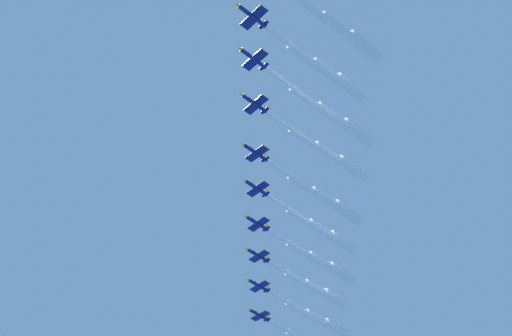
{
  "coord_description": "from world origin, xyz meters",
  "views": [
    {
      "loc": [
        139.03,
        49.73,
        -12.45
      ],
      "look_at": [
        0.0,
        0.0,
        162.48
      ],
      "focal_mm": 53.19,
      "sensor_mm": 36.0,
      "label": 1
    }
  ],
  "objects_px": {
    "jet_port_mid": "(328,153)",
    "jet_port_outer": "(320,229)",
    "jet_starboard_inner": "(332,115)",
    "jet_trail_port": "(315,288)",
    "jet_port_inner": "(325,70)",
    "jet_trail_starboard": "(316,318)",
    "jet_lead": "(336,26)",
    "jet_starboard_outer": "(320,261)",
    "jet_starboard_mid": "(324,198)"
  },
  "relations": [
    {
      "from": "jet_starboard_inner",
      "to": "jet_trail_port",
      "type": "distance_m",
      "value": 72.16
    },
    {
      "from": "jet_lead",
      "to": "jet_trail_starboard",
      "type": "bearing_deg",
      "value": -160.74
    },
    {
      "from": "jet_starboard_inner",
      "to": "jet_port_mid",
      "type": "xyz_separation_m",
      "value": [
        -13.2,
        -4.99,
        0.06
      ]
    },
    {
      "from": "jet_starboard_mid",
      "to": "jet_starboard_outer",
      "type": "xyz_separation_m",
      "value": [
        -27.97,
        -9.6,
        0.94
      ]
    },
    {
      "from": "jet_port_inner",
      "to": "jet_starboard_inner",
      "type": "xyz_separation_m",
      "value": [
        -17.8,
        -2.92,
        3.7
      ]
    },
    {
      "from": "jet_port_mid",
      "to": "jet_port_outer",
      "type": "height_order",
      "value": "jet_port_mid"
    },
    {
      "from": "jet_trail_port",
      "to": "jet_trail_starboard",
      "type": "bearing_deg",
      "value": -164.5
    },
    {
      "from": "jet_port_mid",
      "to": "jet_starboard_outer",
      "type": "xyz_separation_m",
      "value": [
        -41.7,
        -15.07,
        -2.84
      ]
    },
    {
      "from": "jet_starboard_outer",
      "to": "jet_trail_port",
      "type": "relative_size",
      "value": 1.06
    },
    {
      "from": "jet_lead",
      "to": "jet_starboard_mid",
      "type": "bearing_deg",
      "value": -160.58
    },
    {
      "from": "jet_port_mid",
      "to": "jet_starboard_mid",
      "type": "relative_size",
      "value": 1.01
    },
    {
      "from": "jet_port_outer",
      "to": "jet_port_mid",
      "type": "bearing_deg",
      "value": 21.21
    },
    {
      "from": "jet_port_mid",
      "to": "jet_trail_port",
      "type": "bearing_deg",
      "value": -159.22
    },
    {
      "from": "jet_lead",
      "to": "jet_port_mid",
      "type": "relative_size",
      "value": 1.0
    },
    {
      "from": "jet_starboard_mid",
      "to": "jet_trail_starboard",
      "type": "distance_m",
      "value": 59.37
    },
    {
      "from": "jet_lead",
      "to": "jet_starboard_mid",
      "type": "xyz_separation_m",
      "value": [
        -56.24,
        -19.83,
        -0.63
      ]
    },
    {
      "from": "jet_port_outer",
      "to": "jet_starboard_outer",
      "type": "distance_m",
      "value": 14.87
    },
    {
      "from": "jet_starboard_outer",
      "to": "jet_lead",
      "type": "bearing_deg",
      "value": 19.26
    },
    {
      "from": "jet_lead",
      "to": "jet_port_outer",
      "type": "xyz_separation_m",
      "value": [
        -70.01,
        -25.03,
        0.51
      ]
    },
    {
      "from": "jet_trail_starboard",
      "to": "jet_starboard_mid",
      "type": "bearing_deg",
      "value": 19.11
    },
    {
      "from": "jet_port_outer",
      "to": "jet_port_inner",
      "type": "bearing_deg",
      "value": 17.62
    },
    {
      "from": "jet_port_inner",
      "to": "jet_trail_starboard",
      "type": "height_order",
      "value": "jet_trail_starboard"
    },
    {
      "from": "jet_lead",
      "to": "jet_trail_starboard",
      "type": "height_order",
      "value": "jet_trail_starboard"
    },
    {
      "from": "jet_port_inner",
      "to": "jet_port_outer",
      "type": "distance_m",
      "value": 61.38
    },
    {
      "from": "jet_starboard_outer",
      "to": "jet_port_inner",
      "type": "bearing_deg",
      "value": 17.54
    },
    {
      "from": "jet_starboard_inner",
      "to": "jet_trail_port",
      "type": "height_order",
      "value": "jet_starboard_inner"
    },
    {
      "from": "jet_lead",
      "to": "jet_starboard_mid",
      "type": "distance_m",
      "value": 59.64
    },
    {
      "from": "jet_starboard_inner",
      "to": "jet_trail_starboard",
      "type": "distance_m",
      "value": 88.29
    },
    {
      "from": "jet_starboard_inner",
      "to": "jet_starboard_mid",
      "type": "height_order",
      "value": "jet_starboard_inner"
    },
    {
      "from": "jet_starboard_mid",
      "to": "jet_lead",
      "type": "bearing_deg",
      "value": 19.42
    },
    {
      "from": "jet_port_mid",
      "to": "jet_port_outer",
      "type": "relative_size",
      "value": 1.03
    },
    {
      "from": "jet_starboard_outer",
      "to": "jet_trail_port",
      "type": "xyz_separation_m",
      "value": [
        -12.53,
        -5.51,
        0.02
      ]
    },
    {
      "from": "jet_starboard_mid",
      "to": "jet_port_inner",
      "type": "bearing_deg",
      "value": 16.65
    },
    {
      "from": "jet_trail_port",
      "to": "jet_starboard_mid",
      "type": "bearing_deg",
      "value": 20.46
    },
    {
      "from": "jet_port_inner",
      "to": "jet_port_outer",
      "type": "relative_size",
      "value": 0.94
    },
    {
      "from": "jet_starboard_inner",
      "to": "jet_trail_starboard",
      "type": "height_order",
      "value": "jet_starboard_inner"
    },
    {
      "from": "jet_port_outer",
      "to": "jet_lead",
      "type": "bearing_deg",
      "value": 19.67
    },
    {
      "from": "jet_starboard_mid",
      "to": "jet_port_outer",
      "type": "relative_size",
      "value": 1.02
    },
    {
      "from": "jet_port_inner",
      "to": "jet_starboard_inner",
      "type": "distance_m",
      "value": 18.41
    },
    {
      "from": "jet_starboard_mid",
      "to": "jet_trail_starboard",
      "type": "relative_size",
      "value": 1.02
    },
    {
      "from": "jet_starboard_inner",
      "to": "jet_starboard_mid",
      "type": "relative_size",
      "value": 1.05
    },
    {
      "from": "jet_port_inner",
      "to": "jet_trail_starboard",
      "type": "xyz_separation_m",
      "value": [
        -100.82,
        -32.81,
        0.78
      ]
    },
    {
      "from": "jet_starboard_inner",
      "to": "jet_starboard_mid",
      "type": "bearing_deg",
      "value": -158.78
    },
    {
      "from": "jet_lead",
      "to": "jet_port_mid",
      "type": "distance_m",
      "value": 44.99
    },
    {
      "from": "jet_starboard_mid",
      "to": "jet_port_outer",
      "type": "distance_m",
      "value": 14.76
    },
    {
      "from": "jet_port_mid",
      "to": "jet_starboard_mid",
      "type": "bearing_deg",
      "value": -158.28
    },
    {
      "from": "jet_starboard_outer",
      "to": "jet_starboard_inner",
      "type": "bearing_deg",
      "value": 20.07
    },
    {
      "from": "jet_port_mid",
      "to": "jet_starboard_mid",
      "type": "distance_m",
      "value": 15.25
    },
    {
      "from": "jet_starboard_mid",
      "to": "jet_port_outer",
      "type": "bearing_deg",
      "value": -159.31
    },
    {
      "from": "jet_trail_starboard",
      "to": "jet_starboard_inner",
      "type": "bearing_deg",
      "value": 19.8
    }
  ]
}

